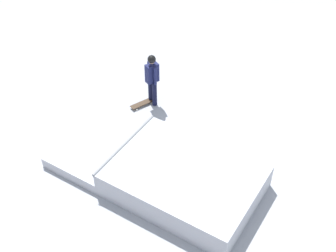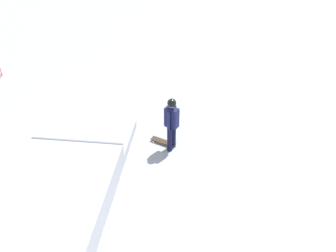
{
  "view_description": "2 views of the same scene",
  "coord_description": "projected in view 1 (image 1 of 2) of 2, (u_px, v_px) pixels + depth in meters",
  "views": [
    {
      "loc": [
        -4.61,
        6.36,
        8.81
      ],
      "look_at": [
        1.56,
        -0.13,
        0.9
      ],
      "focal_mm": 48.44,
      "sensor_mm": 36.0,
      "label": 1
    },
    {
      "loc": [
        -4.1,
        -3.66,
        6.42
      ],
      "look_at": [
        3.1,
        -1.32,
        1.0
      ],
      "focal_mm": 35.78,
      "sensor_mm": 36.0,
      "label": 2
    }
  ],
  "objects": [
    {
      "name": "skateboard",
      "position": [
        143.0,
        103.0,
        13.99
      ],
      "size": [
        0.38,
        0.82,
        0.09
      ],
      "rotation": [
        0.0,
        0.0,
        4.52
      ],
      "color": "#3F2D1E",
      "rests_on": "ground"
    },
    {
      "name": "skater",
      "position": [
        152.0,
        76.0,
        13.47
      ],
      "size": [
        0.43,
        0.42,
        1.73
      ],
      "rotation": [
        0.0,
        0.0,
        4.49
      ],
      "color": "black",
      "rests_on": "ground"
    },
    {
      "name": "skate_ramp",
      "position": [
        168.0,
        174.0,
        11.46
      ],
      "size": [
        5.81,
        3.64,
        0.74
      ],
      "rotation": [
        0.0,
        0.0,
        0.2
      ],
      "color": "#B0B3BB",
      "rests_on": "ground"
    },
    {
      "name": "ground_plane",
      "position": [
        208.0,
        182.0,
        11.67
      ],
      "size": [
        60.0,
        60.0,
        0.0
      ],
      "primitive_type": "plane",
      "color": "#A8AAB2"
    }
  ]
}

